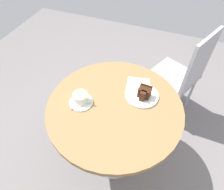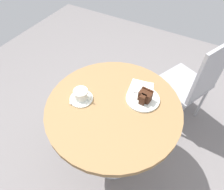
{
  "view_description": "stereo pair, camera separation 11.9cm",
  "coord_description": "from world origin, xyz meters",
  "px_view_note": "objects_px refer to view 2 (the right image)",
  "views": [
    {
      "loc": [
        0.25,
        -0.7,
        1.67
      ],
      "look_at": [
        -0.03,
        0.04,
        0.77
      ],
      "focal_mm": 32.0,
      "sensor_mm": 36.0,
      "label": 1
    },
    {
      "loc": [
        0.36,
        -0.65,
        1.67
      ],
      "look_at": [
        -0.03,
        0.04,
        0.77
      ],
      "focal_mm": 32.0,
      "sensor_mm": 36.0,
      "label": 2
    }
  ],
  "objects_px": {
    "teaspoon": "(76,104)",
    "cafe_chair": "(195,80)",
    "fork": "(145,91)",
    "napkin": "(142,88)",
    "coffee_cup": "(81,94)",
    "saucer": "(81,99)",
    "cake_slice": "(145,96)",
    "cake_plate": "(143,99)"
  },
  "relations": [
    {
      "from": "saucer",
      "to": "cake_plate",
      "type": "height_order",
      "value": "cake_plate"
    },
    {
      "from": "cake_slice",
      "to": "napkin",
      "type": "distance_m",
      "value": 0.11
    },
    {
      "from": "cake_plate",
      "to": "fork",
      "type": "bearing_deg",
      "value": 100.4
    },
    {
      "from": "cake_plate",
      "to": "cafe_chair",
      "type": "bearing_deg",
      "value": 66.75
    },
    {
      "from": "saucer",
      "to": "teaspoon",
      "type": "relative_size",
      "value": 1.47
    },
    {
      "from": "teaspoon",
      "to": "cafe_chair",
      "type": "distance_m",
      "value": 1.01
    },
    {
      "from": "teaspoon",
      "to": "napkin",
      "type": "bearing_deg",
      "value": -152.45
    },
    {
      "from": "coffee_cup",
      "to": "cafe_chair",
      "type": "bearing_deg",
      "value": 52.32
    },
    {
      "from": "napkin",
      "to": "fork",
      "type": "bearing_deg",
      "value": -30.69
    },
    {
      "from": "teaspoon",
      "to": "fork",
      "type": "xyz_separation_m",
      "value": [
        0.32,
        0.3,
        0.0
      ]
    },
    {
      "from": "saucer",
      "to": "cake_slice",
      "type": "distance_m",
      "value": 0.39
    },
    {
      "from": "fork",
      "to": "napkin",
      "type": "relative_size",
      "value": 0.61
    },
    {
      "from": "cake_slice",
      "to": "cafe_chair",
      "type": "xyz_separation_m",
      "value": [
        0.23,
        0.57,
        -0.25
      ]
    },
    {
      "from": "saucer",
      "to": "fork",
      "type": "bearing_deg",
      "value": 37.94
    },
    {
      "from": "teaspoon",
      "to": "cake_plate",
      "type": "height_order",
      "value": "teaspoon"
    },
    {
      "from": "cake_slice",
      "to": "fork",
      "type": "bearing_deg",
      "value": 108.89
    },
    {
      "from": "fork",
      "to": "cake_slice",
      "type": "bearing_deg",
      "value": -110.86
    },
    {
      "from": "saucer",
      "to": "cafe_chair",
      "type": "distance_m",
      "value": 0.96
    },
    {
      "from": "teaspoon",
      "to": "cafe_chair",
      "type": "relative_size",
      "value": 0.11
    },
    {
      "from": "fork",
      "to": "cafe_chair",
      "type": "distance_m",
      "value": 0.6
    },
    {
      "from": "teaspoon",
      "to": "napkin",
      "type": "relative_size",
      "value": 0.54
    },
    {
      "from": "coffee_cup",
      "to": "fork",
      "type": "height_order",
      "value": "coffee_cup"
    },
    {
      "from": "teaspoon",
      "to": "fork",
      "type": "distance_m",
      "value": 0.44
    },
    {
      "from": "cake_slice",
      "to": "fork",
      "type": "xyz_separation_m",
      "value": [
        -0.02,
        0.07,
        -0.03
      ]
    },
    {
      "from": "teaspoon",
      "to": "napkin",
      "type": "distance_m",
      "value": 0.43
    },
    {
      "from": "teaspoon",
      "to": "cake_slice",
      "type": "distance_m",
      "value": 0.41
    },
    {
      "from": "cake_plate",
      "to": "cafe_chair",
      "type": "relative_size",
      "value": 0.22
    },
    {
      "from": "teaspoon",
      "to": "fork",
      "type": "relative_size",
      "value": 0.88
    },
    {
      "from": "cake_slice",
      "to": "teaspoon",
      "type": "bearing_deg",
      "value": -146.76
    },
    {
      "from": "cake_plate",
      "to": "fork",
      "type": "height_order",
      "value": "fork"
    },
    {
      "from": "fork",
      "to": "napkin",
      "type": "xyz_separation_m",
      "value": [
        -0.03,
        0.02,
        -0.01
      ]
    },
    {
      "from": "fork",
      "to": "napkin",
      "type": "height_order",
      "value": "fork"
    },
    {
      "from": "teaspoon",
      "to": "cake_plate",
      "type": "bearing_deg",
      "value": -164.62
    },
    {
      "from": "teaspoon",
      "to": "cafe_chair",
      "type": "height_order",
      "value": "cafe_chair"
    },
    {
      "from": "cake_plate",
      "to": "fork",
      "type": "distance_m",
      "value": 0.07
    },
    {
      "from": "cake_plate",
      "to": "napkin",
      "type": "xyz_separation_m",
      "value": [
        -0.04,
        0.08,
        -0.0
      ]
    },
    {
      "from": "saucer",
      "to": "fork",
      "type": "height_order",
      "value": "fork"
    },
    {
      "from": "teaspoon",
      "to": "napkin",
      "type": "xyz_separation_m",
      "value": [
        0.29,
        0.32,
        -0.01
      ]
    },
    {
      "from": "teaspoon",
      "to": "cafe_chair",
      "type": "xyz_separation_m",
      "value": [
        0.57,
        0.8,
        -0.21
      ]
    },
    {
      "from": "cake_slice",
      "to": "cafe_chair",
      "type": "relative_size",
      "value": 0.09
    },
    {
      "from": "saucer",
      "to": "coffee_cup",
      "type": "relative_size",
      "value": 1.18
    },
    {
      "from": "cake_plate",
      "to": "teaspoon",
      "type": "bearing_deg",
      "value": -144.63
    }
  ]
}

